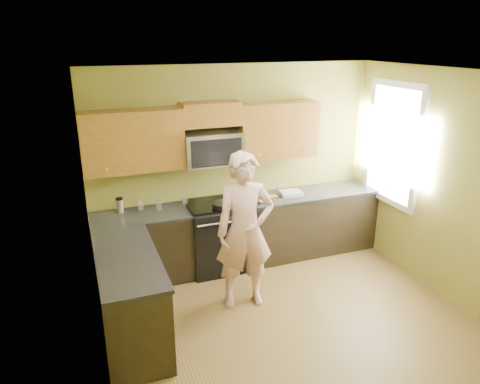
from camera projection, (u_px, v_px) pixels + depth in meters
name	position (u px, v px, depth m)	size (l,w,h in m)	color
floor	(299.00, 331.00, 4.86)	(4.00, 4.00, 0.00)	brown
ceiling	(313.00, 75.00, 3.97)	(4.00, 4.00, 0.00)	white
wall_back	(236.00, 165.00, 6.18)	(4.00, 4.00, 0.00)	olive
wall_front	(468.00, 335.00, 2.65)	(4.00, 4.00, 0.00)	olive
wall_left	(94.00, 248.00, 3.75)	(4.00, 4.00, 0.00)	olive
wall_right	(461.00, 192.00, 5.08)	(4.00, 4.00, 0.00)	olive
cabinet_back_run	(243.00, 233.00, 6.22)	(4.00, 0.60, 0.88)	black
cabinet_left_run	(130.00, 298.00, 4.68)	(0.60, 1.60, 0.88)	black
countertop_back	(244.00, 202.00, 6.06)	(4.00, 0.62, 0.04)	black
countertop_left	(127.00, 258.00, 4.53)	(0.62, 1.60, 0.04)	black
stove	(216.00, 236.00, 6.05)	(0.76, 0.65, 0.95)	black
microwave	(212.00, 164.00, 5.84)	(0.76, 0.40, 0.42)	silver
upper_cab_left	(135.00, 171.00, 5.54)	(1.22, 0.33, 0.75)	brown
upper_cab_right	(276.00, 157.00, 6.18)	(1.12, 0.33, 0.75)	brown
upper_cab_over_mw	(210.00, 114.00, 5.66)	(0.76, 0.33, 0.30)	brown
window	(394.00, 144.00, 6.04)	(0.06, 1.06, 1.66)	white
woman	(245.00, 231.00, 5.11)	(0.67, 0.44, 1.84)	#DC7C6E
frying_pan	(222.00, 207.00, 5.76)	(0.27, 0.48, 0.06)	black
butter_tub	(234.00, 202.00, 6.03)	(0.13, 0.13, 0.10)	#D9E83D
toast_slice	(273.00, 196.00, 6.20)	(0.11, 0.11, 0.01)	#B27F47
napkin_a	(261.00, 201.00, 5.98)	(0.11, 0.12, 0.06)	silver
napkin_b	(266.00, 199.00, 6.01)	(0.12, 0.13, 0.07)	silver
dish_towel	(291.00, 193.00, 6.28)	(0.30, 0.24, 0.05)	silver
travel_mug	(120.00, 212.00, 5.66)	(0.09, 0.09, 0.19)	silver
glass_a	(141.00, 206.00, 5.72)	(0.07, 0.07, 0.12)	silver
glass_b	(159.00, 205.00, 5.73)	(0.07, 0.07, 0.12)	silver
glass_c	(185.00, 201.00, 5.89)	(0.07, 0.07, 0.12)	silver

